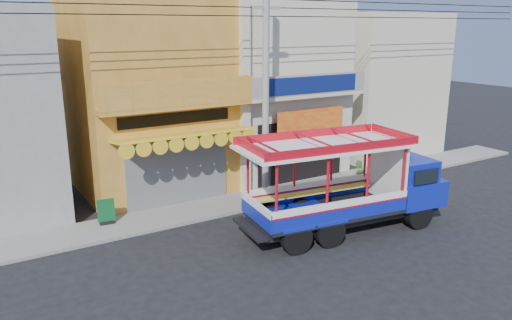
% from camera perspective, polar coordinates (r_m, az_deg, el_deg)
% --- Properties ---
extents(ground, '(90.00, 90.00, 0.00)m').
position_cam_1_polar(ground, '(18.25, 9.39, -7.55)').
color(ground, black).
rests_on(ground, ground).
extents(sidewalk, '(30.00, 2.00, 0.12)m').
position_cam_1_polar(sidewalk, '(21.19, 2.31, -3.93)').
color(sidewalk, slate).
rests_on(sidewalk, ground).
extents(shophouse_left, '(6.00, 7.50, 8.24)m').
position_cam_1_polar(shophouse_left, '(21.97, -12.27, 7.29)').
color(shophouse_left, '#A97525').
rests_on(shophouse_left, ground).
extents(shophouse_right, '(6.00, 6.75, 8.24)m').
position_cam_1_polar(shophouse_right, '(24.61, 1.12, 8.43)').
color(shophouse_right, beige).
rests_on(shophouse_right, ground).
extents(party_pilaster, '(0.35, 0.30, 8.00)m').
position_cam_1_polar(party_pilaster, '(20.44, -1.26, 6.76)').
color(party_pilaster, beige).
rests_on(party_pilaster, ground).
extents(filler_building_right, '(6.00, 6.00, 7.60)m').
position_cam_1_polar(filler_building_right, '(29.04, 12.91, 8.47)').
color(filler_building_right, beige).
rests_on(filler_building_right, ground).
extents(utility_pole, '(28.00, 0.26, 9.00)m').
position_cam_1_polar(utility_pole, '(19.08, 1.50, 9.28)').
color(utility_pole, gray).
rests_on(utility_pole, ground).
extents(songthaew_truck, '(7.64, 3.30, 3.45)m').
position_cam_1_polar(songthaew_truck, '(17.75, 11.63, -2.60)').
color(songthaew_truck, black).
rests_on(songthaew_truck, ground).
extents(green_sign, '(0.60, 0.33, 0.92)m').
position_cam_1_polar(green_sign, '(18.62, -16.74, -5.87)').
color(green_sign, black).
rests_on(green_sign, sidewalk).
extents(potted_plant_b, '(0.60, 0.59, 0.85)m').
position_cam_1_polar(potted_plant_b, '(23.44, 11.84, -1.12)').
color(potted_plant_b, '#235819').
rests_on(potted_plant_b, sidewalk).
extents(potted_plant_c, '(0.62, 0.62, 0.92)m').
position_cam_1_polar(potted_plant_c, '(24.27, 13.16, -0.56)').
color(potted_plant_c, '#235819').
rests_on(potted_plant_c, sidewalk).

